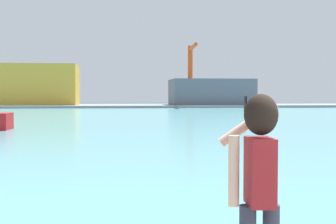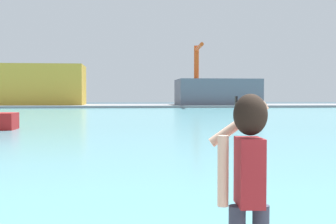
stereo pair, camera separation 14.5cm
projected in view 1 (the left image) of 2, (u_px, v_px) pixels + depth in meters
name	position (u px, v px, depth m)	size (l,w,h in m)	color
ground_plane	(137.00, 116.00, 53.26)	(220.00, 220.00, 0.00)	#334751
harbor_water	(136.00, 115.00, 55.25)	(140.00, 100.00, 0.02)	#599EA8
far_shore_dock	(128.00, 106.00, 94.95)	(140.00, 20.00, 0.47)	gray
person_photographer	(258.00, 176.00, 3.68)	(0.53, 0.55, 1.74)	#2D3342
warehouse_left	(36.00, 85.00, 93.13)	(17.15, 10.83, 8.33)	gold
warehouse_right	(211.00, 92.00, 94.95)	(16.95, 11.07, 5.36)	slate
port_crane	(191.00, 68.00, 90.72)	(1.47, 10.49, 12.19)	#D84C19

